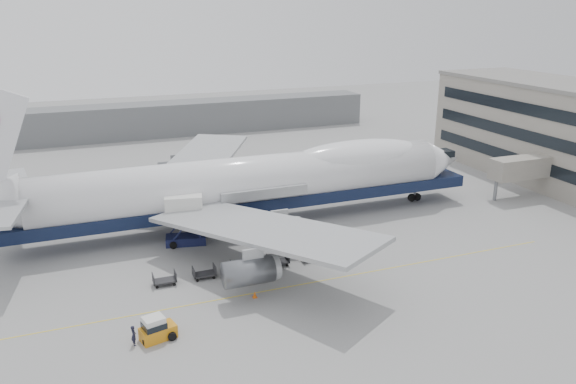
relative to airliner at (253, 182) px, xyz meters
name	(u,v)px	position (x,y,z in m)	size (l,w,h in m)	color
ground	(282,261)	(-0.64, -12.00, -5.62)	(260.00, 260.00, 0.00)	gray
apron_line	(303,284)	(-0.64, -18.00, -5.62)	(60.00, 0.15, 0.01)	gold
hangar	(122,122)	(-10.64, 58.00, -2.12)	(110.00, 8.00, 7.00)	slate
airliner	(253,182)	(0.00, 0.00, 0.00)	(67.00, 55.30, 19.98)	white
catering_truck	(184,216)	(-9.55, -3.48, -2.20)	(4.96, 3.83, 6.02)	#171C46
baggage_tug	(156,329)	(-15.87, -22.66, -4.68)	(3.20, 2.21, 2.13)	orange
ground_worker	(134,335)	(-17.75, -22.83, -4.74)	(0.65, 0.43, 1.78)	black
traffic_cone	(255,295)	(-5.99, -18.84, -5.32)	(0.43, 0.43, 0.64)	#D7550B
dolly_0	(165,280)	(-13.63, -13.06, -5.09)	(2.30, 1.35, 1.30)	#2D2D30
dolly_1	(204,273)	(-9.57, -13.06, -5.09)	(2.30, 1.35, 1.30)	#2D2D30
dolly_2	(242,267)	(-5.52, -13.06, -5.09)	(2.30, 1.35, 1.30)	#2D2D30
dolly_3	(278,261)	(-1.47, -13.06, -5.09)	(2.30, 1.35, 1.30)	#2D2D30
dolly_4	(312,255)	(2.58, -13.06, -5.09)	(2.30, 1.35, 1.30)	#2D2D30
dolly_5	(345,250)	(6.63, -13.06, -5.09)	(2.30, 1.35, 1.30)	#2D2D30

